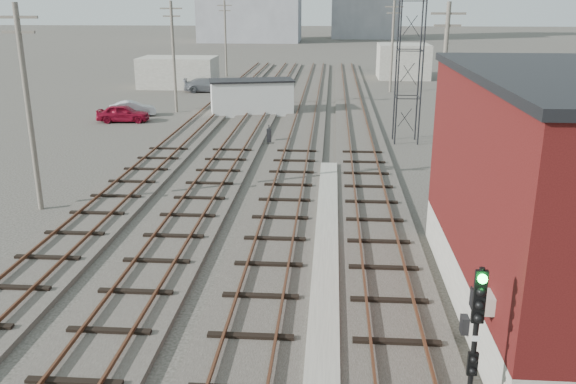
# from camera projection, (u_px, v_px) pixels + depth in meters

# --- Properties ---
(ground) EXTENTS (320.00, 320.00, 0.00)m
(ground) POSITION_uv_depth(u_px,v_px,m) (327.00, 89.00, 64.86)
(ground) COLOR #282621
(ground) RESTS_ON ground
(track_right) EXTENTS (3.20, 90.00, 0.39)m
(track_right) POSITION_uv_depth(u_px,v_px,m) (358.00, 128.00, 44.69)
(track_right) COLOR #332D28
(track_right) RESTS_ON ground
(track_mid_right) EXTENTS (3.20, 90.00, 0.39)m
(track_mid_right) POSITION_uv_depth(u_px,v_px,m) (303.00, 127.00, 44.97)
(track_mid_right) COLOR #332D28
(track_mid_right) RESTS_ON ground
(track_mid_left) EXTENTS (3.20, 90.00, 0.39)m
(track_mid_left) POSITION_uv_depth(u_px,v_px,m) (249.00, 126.00, 45.24)
(track_mid_left) COLOR #332D28
(track_mid_left) RESTS_ON ground
(track_left) EXTENTS (3.20, 90.00, 0.39)m
(track_left) POSITION_uv_depth(u_px,v_px,m) (196.00, 125.00, 45.52)
(track_left) COLOR #332D28
(track_left) RESTS_ON ground
(platform_curb) EXTENTS (0.90, 28.00, 0.26)m
(platform_curb) POSITION_uv_depth(u_px,v_px,m) (325.00, 271.00, 21.05)
(platform_curb) COLOR gray
(platform_curb) RESTS_ON ground
(brick_building) EXTENTS (6.54, 12.20, 7.22)m
(brick_building) POSITION_uv_depth(u_px,v_px,m) (569.00, 198.00, 17.61)
(brick_building) COLOR gray
(brick_building) RESTS_ON ground
(lattice_tower) EXTENTS (1.60, 1.60, 15.00)m
(lattice_tower) POSITION_uv_depth(u_px,v_px,m) (412.00, 26.00, 38.44)
(lattice_tower) COLOR black
(lattice_tower) RESTS_ON ground
(utility_pole_left_a) EXTENTS (1.80, 0.24, 9.00)m
(utility_pole_left_a) POSITION_uv_depth(u_px,v_px,m) (28.00, 104.00, 26.25)
(utility_pole_left_a) COLOR #595147
(utility_pole_left_a) RESTS_ON ground
(utility_pole_left_b) EXTENTS (1.80, 0.24, 9.00)m
(utility_pole_left_b) POSITION_uv_depth(u_px,v_px,m) (174.00, 54.00, 50.02)
(utility_pole_left_b) COLOR #595147
(utility_pole_left_b) RESTS_ON ground
(utility_pole_left_c) EXTENTS (1.80, 0.24, 9.00)m
(utility_pole_left_c) POSITION_uv_depth(u_px,v_px,m) (225.00, 36.00, 73.78)
(utility_pole_left_c) COLOR #595147
(utility_pole_left_c) RESTS_ON ground
(utility_pole_right_a) EXTENTS (1.80, 0.24, 9.00)m
(utility_pole_right_a) POSITION_uv_depth(u_px,v_px,m) (443.00, 84.00, 32.54)
(utility_pole_right_a) COLOR #595147
(utility_pole_right_a) RESTS_ON ground
(utility_pole_right_b) EXTENTS (1.80, 0.24, 9.00)m
(utility_pole_right_b) POSITION_uv_depth(u_px,v_px,m) (392.00, 44.00, 61.06)
(utility_pole_right_b) COLOR #595147
(utility_pole_right_b) RESTS_ON ground
(shed_left) EXTENTS (8.00, 5.00, 3.20)m
(shed_left) POSITION_uv_depth(u_px,v_px,m) (178.00, 72.00, 65.49)
(shed_left) COLOR gray
(shed_left) RESTS_ON ground
(shed_right) EXTENTS (6.00, 6.00, 4.00)m
(shed_right) POSITION_uv_depth(u_px,v_px,m) (403.00, 61.00, 73.14)
(shed_right) COLOR gray
(shed_right) RESTS_ON ground
(signal_mast) EXTENTS (0.40, 0.41, 3.94)m
(signal_mast) POSITION_uv_depth(u_px,v_px,m) (475.00, 340.00, 12.73)
(signal_mast) COLOR gray
(signal_mast) RESTS_ON ground
(switch_stand) EXTENTS (0.29, 0.29, 1.16)m
(switch_stand) POSITION_uv_depth(u_px,v_px,m) (269.00, 135.00, 40.13)
(switch_stand) COLOR black
(switch_stand) RESTS_ON ground
(site_trailer) EXTENTS (7.30, 4.46, 2.86)m
(site_trailer) POSITION_uv_depth(u_px,v_px,m) (252.00, 97.00, 50.01)
(site_trailer) COLOR silver
(site_trailer) RESTS_ON ground
(car_red) EXTENTS (4.12, 1.96, 1.36)m
(car_red) POSITION_uv_depth(u_px,v_px,m) (123.00, 113.00, 47.12)
(car_red) COLOR maroon
(car_red) RESTS_ON ground
(car_silver) EXTENTS (3.93, 2.28, 1.22)m
(car_silver) POSITION_uv_depth(u_px,v_px,m) (132.00, 109.00, 49.44)
(car_silver) COLOR #9A9DA1
(car_silver) RESTS_ON ground
(car_grey) EXTENTS (4.98, 2.61, 1.38)m
(car_grey) POSITION_uv_depth(u_px,v_px,m) (207.00, 85.00, 62.42)
(car_grey) COLOR slate
(car_grey) RESTS_ON ground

